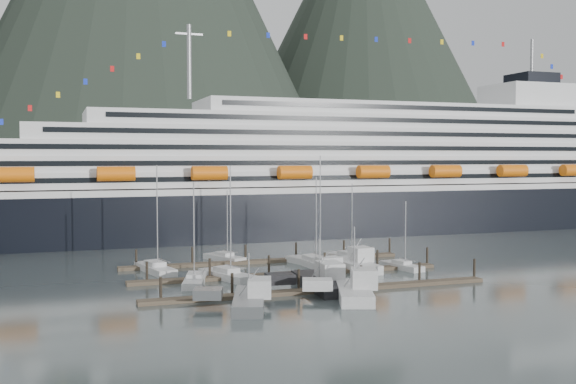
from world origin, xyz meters
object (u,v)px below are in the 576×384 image
object	(u,v)px
sailboat_d	(315,263)
sailboat_f	(224,258)
sailboat_h	(402,267)
trawler_a	(248,299)
sailboat_c	(313,264)
sailboat_g	(348,257)
sailboat_a	(227,276)
cruise_ship	(357,181)
sailboat_b	(195,281)
sailboat_e	(155,269)
trawler_c	(318,282)
trawler_b	(353,291)
trawler_e	(353,264)

from	to	relation	value
sailboat_d	sailboat_f	world-z (taller)	sailboat_d
sailboat_h	trawler_a	world-z (taller)	sailboat_h
sailboat_c	sailboat_g	distance (m)	9.32
sailboat_a	sailboat_c	xyz separation A→B (m)	(16.00, 6.37, -0.02)
cruise_ship	sailboat_f	size ratio (longest dim) A/B	16.82
sailboat_f	sailboat_c	bearing A→B (deg)	-154.60
sailboat_b	sailboat_e	size ratio (longest dim) A/B	0.87
sailboat_g	trawler_c	world-z (taller)	sailboat_g
sailboat_d	trawler_a	distance (m)	31.10
sailboat_a	sailboat_g	xyz separation A→B (m)	(24.13, 10.92, -0.06)
sailboat_b	sailboat_d	distance (m)	23.39
sailboat_e	trawler_a	xyz separation A→B (m)	(7.00, -27.51, 0.44)
sailboat_d	trawler_a	world-z (taller)	sailboat_d
trawler_a	trawler_b	xyz separation A→B (m)	(13.69, 0.00, 0.08)
trawler_b	trawler_e	bearing A→B (deg)	-4.90
trawler_e	sailboat_f	bearing A→B (deg)	43.61
sailboat_e	trawler_b	distance (m)	34.43
sailboat_f	cruise_ship	bearing A→B (deg)	-73.75
sailboat_e	trawler_b	xyz separation A→B (m)	(20.70, -27.51, 0.52)
sailboat_g	trawler_a	size ratio (longest dim) A/B	1.03
sailboat_f	sailboat_e	bearing A→B (deg)	96.12
sailboat_h	trawler_b	size ratio (longest dim) A/B	0.88
cruise_ship	trawler_e	distance (m)	57.25
sailboat_b	sailboat_g	distance (m)	32.00
sailboat_h	trawler_b	bearing A→B (deg)	123.79
cruise_ship	trawler_c	world-z (taller)	cruise_ship
cruise_ship	sailboat_g	size ratio (longest dim) A/B	15.43
sailboat_h	trawler_a	distance (m)	34.96
sailboat_a	sailboat_h	xyz separation A→B (m)	(28.26, -0.58, -0.07)
sailboat_d	trawler_e	size ratio (longest dim) A/B	1.57
sailboat_g	trawler_b	xyz separation A→B (m)	(-12.39, -29.09, 0.57)
sailboat_c	sailboat_h	distance (m)	14.10
trawler_c	sailboat_a	bearing A→B (deg)	45.03
sailboat_g	trawler_c	xyz separation A→B (m)	(-14.19, -21.87, 0.52)
sailboat_d	sailboat_h	bearing A→B (deg)	-141.09
sailboat_f	trawler_c	world-z (taller)	sailboat_f
sailboat_h	cruise_ship	bearing A→B (deg)	-30.50
trawler_a	sailboat_c	bearing A→B (deg)	-18.64
sailboat_b	sailboat_f	xyz separation A→B (m)	(8.84, 18.93, -0.02)
sailboat_a	trawler_a	bearing A→B (deg)	151.72
sailboat_a	sailboat_e	xyz separation A→B (m)	(-8.95, 9.34, -0.01)
sailboat_f	trawler_b	distance (m)	35.85
trawler_e	sailboat_b	bearing A→B (deg)	93.69
sailboat_a	trawler_e	bearing A→B (deg)	-109.36
sailboat_a	trawler_a	world-z (taller)	sailboat_a
sailboat_b	sailboat_c	xyz separation A→B (m)	(21.07, 8.52, 0.01)
sailboat_h	sailboat_g	bearing A→B (deg)	6.72
sailboat_b	sailboat_c	size ratio (longest dim) A/B	0.98
sailboat_e	sailboat_d	bearing A→B (deg)	-108.22
sailboat_b	trawler_b	bearing A→B (deg)	-117.59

